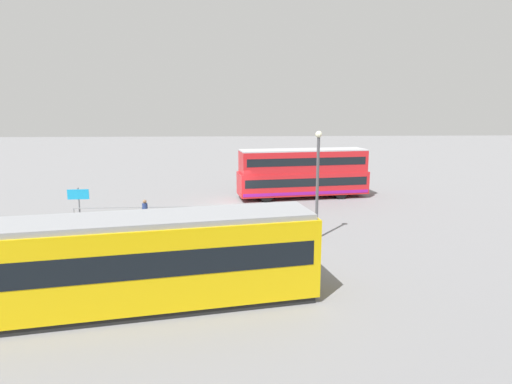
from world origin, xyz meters
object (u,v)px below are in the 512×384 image
Objects in this scene: tram_yellow at (113,263)px; pedestrian_near_railing at (145,212)px; pedestrian_crossing at (263,231)px; double_decker_bus at (303,173)px; info_sign at (79,199)px; street_lamp at (318,176)px.

tram_yellow is 11.07m from pedestrian_near_railing.
pedestrian_near_railing reaches higher than pedestrian_crossing.
double_decker_bus is 13.40m from pedestrian_crossing.
pedestrian_crossing is (4.03, 12.73, -1.06)m from double_decker_bus.
info_sign is (5.28, -11.99, -0.13)m from tram_yellow.
pedestrian_crossing is 12.31m from info_sign.
tram_yellow is at bearing 63.13° from double_decker_bus.
tram_yellow is 9.16× the size of pedestrian_crossing.
double_decker_bus is 4.58× the size of info_sign.
tram_yellow is 2.51× the size of street_lamp.
info_sign is at bearing -25.61° from pedestrian_crossing.
pedestrian_crossing is (-5.80, -6.68, -0.83)m from tram_yellow.
street_lamp is (-9.87, 2.86, 2.53)m from pedestrian_near_railing.
pedestrian_crossing is at bearing -130.96° from tram_yellow.
info_sign reaches higher than pedestrian_near_railing.
pedestrian_near_railing is at bearing 37.71° from double_decker_bus.
double_decker_bus is 16.84m from info_sign.
pedestrian_near_railing is 0.29× the size of street_lamp.
pedestrian_near_railing is at bearing -32.21° from pedestrian_crossing.
tram_yellow is at bearing 95.46° from pedestrian_near_railing.
street_lamp is (-8.82, -8.14, 1.77)m from tram_yellow.
tram_yellow is 13.10m from info_sign.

